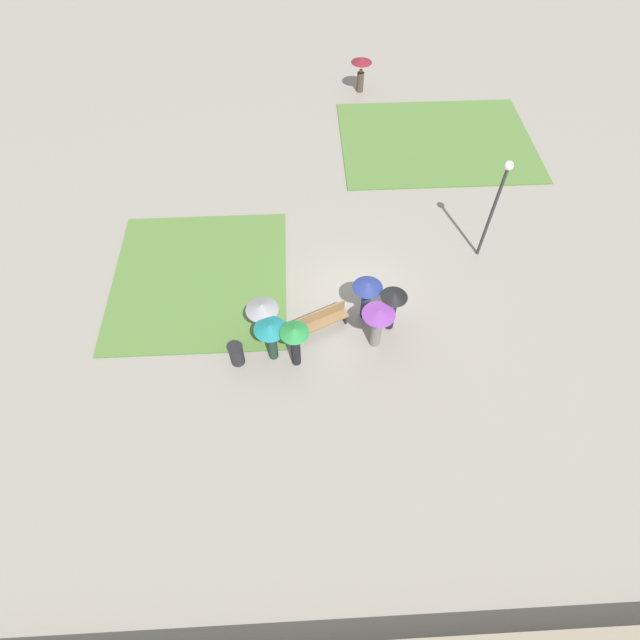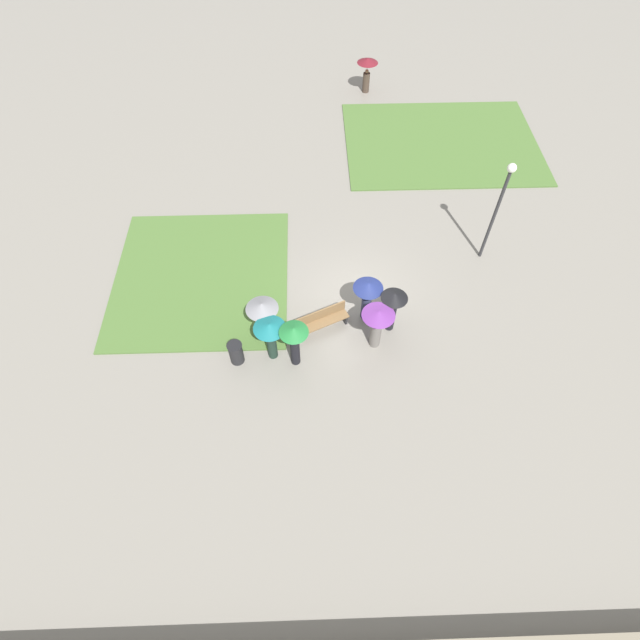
{
  "view_description": "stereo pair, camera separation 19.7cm",
  "coord_description": "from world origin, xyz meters",
  "px_view_note": "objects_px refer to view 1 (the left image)",
  "views": [
    {
      "loc": [
        -1.91,
        -11.43,
        14.47
      ],
      "look_at": [
        -1.41,
        -1.31,
        0.7
      ],
      "focal_mm": 28.0,
      "sensor_mm": 36.0,
      "label": 1
    },
    {
      "loc": [
        -1.72,
        -11.44,
        14.47
      ],
      "look_at": [
        -1.41,
        -1.31,
        0.7
      ],
      "focal_mm": 28.0,
      "sensor_mm": 36.0,
      "label": 2
    }
  ],
  "objects_px": {
    "crowd_person_navy": "(367,292)",
    "crowd_person_purple": "(378,321)",
    "trash_bin": "(237,354)",
    "crowd_person_grey": "(263,313)",
    "lamp_post": "(497,198)",
    "lone_walker_far_path": "(361,67)",
    "crowd_person_teal": "(271,334)",
    "park_bench": "(321,320)",
    "crowd_person_black": "(393,303)",
    "crowd_person_green": "(295,339)"
  },
  "relations": [
    {
      "from": "lamp_post",
      "to": "crowd_person_purple",
      "type": "xyz_separation_m",
      "value": [
        -4.6,
        -4.06,
        -1.51
      ]
    },
    {
      "from": "lone_walker_far_path",
      "to": "park_bench",
      "type": "bearing_deg",
      "value": -18.6
    },
    {
      "from": "crowd_person_black",
      "to": "crowd_person_teal",
      "type": "xyz_separation_m",
      "value": [
        -4.09,
        -1.06,
        -0.02
      ]
    },
    {
      "from": "crowd_person_teal",
      "to": "crowd_person_purple",
      "type": "height_order",
      "value": "crowd_person_purple"
    },
    {
      "from": "lamp_post",
      "to": "park_bench",
      "type": "bearing_deg",
      "value": -152.46
    },
    {
      "from": "lamp_post",
      "to": "lone_walker_far_path",
      "type": "distance_m",
      "value": 12.95
    },
    {
      "from": "trash_bin",
      "to": "crowd_person_grey",
      "type": "relative_size",
      "value": 0.5
    },
    {
      "from": "trash_bin",
      "to": "crowd_person_navy",
      "type": "xyz_separation_m",
      "value": [
        4.48,
        1.74,
        0.86
      ]
    },
    {
      "from": "park_bench",
      "to": "lone_walker_far_path",
      "type": "bearing_deg",
      "value": 54.78
    },
    {
      "from": "crowd_person_grey",
      "to": "crowd_person_teal",
      "type": "bearing_deg",
      "value": -55.53
    },
    {
      "from": "crowd_person_navy",
      "to": "crowd_person_purple",
      "type": "relative_size",
      "value": 0.99
    },
    {
      "from": "crowd_person_navy",
      "to": "lone_walker_far_path",
      "type": "bearing_deg",
      "value": -31.76
    },
    {
      "from": "park_bench",
      "to": "lone_walker_far_path",
      "type": "height_order",
      "value": "lone_walker_far_path"
    },
    {
      "from": "crowd_person_purple",
      "to": "lone_walker_far_path",
      "type": "bearing_deg",
      "value": -94.42
    },
    {
      "from": "lamp_post",
      "to": "trash_bin",
      "type": "height_order",
      "value": "lamp_post"
    },
    {
      "from": "crowd_person_grey",
      "to": "crowd_person_purple",
      "type": "height_order",
      "value": "crowd_person_purple"
    },
    {
      "from": "trash_bin",
      "to": "crowd_person_grey",
      "type": "distance_m",
      "value": 1.64
    },
    {
      "from": "crowd_person_navy",
      "to": "crowd_person_green",
      "type": "bearing_deg",
      "value": 99.65
    },
    {
      "from": "park_bench",
      "to": "lamp_post",
      "type": "distance_m",
      "value": 7.61
    },
    {
      "from": "crowd_person_purple",
      "to": "crowd_person_grey",
      "type": "bearing_deg",
      "value": -7.28
    },
    {
      "from": "crowd_person_black",
      "to": "crowd_person_green",
      "type": "height_order",
      "value": "crowd_person_green"
    },
    {
      "from": "park_bench",
      "to": "crowd_person_purple",
      "type": "relative_size",
      "value": 1.07
    },
    {
      "from": "crowd_person_teal",
      "to": "lone_walker_far_path",
      "type": "bearing_deg",
      "value": 38.19
    },
    {
      "from": "lamp_post",
      "to": "crowd_person_black",
      "type": "distance_m",
      "value": 5.45
    },
    {
      "from": "lone_walker_far_path",
      "to": "crowd_person_purple",
      "type": "bearing_deg",
      "value": -11.88
    },
    {
      "from": "crowd_person_purple",
      "to": "crowd_person_black",
      "type": "bearing_deg",
      "value": -131.65
    },
    {
      "from": "trash_bin",
      "to": "crowd_person_teal",
      "type": "distance_m",
      "value": 1.49
    },
    {
      "from": "crowd_person_teal",
      "to": "crowd_person_navy",
      "type": "relative_size",
      "value": 0.99
    },
    {
      "from": "lamp_post",
      "to": "lone_walker_far_path",
      "type": "bearing_deg",
      "value": 105.88
    },
    {
      "from": "lone_walker_far_path",
      "to": "crowd_person_green",
      "type": "bearing_deg",
      "value": -20.68
    },
    {
      "from": "trash_bin",
      "to": "crowd_person_purple",
      "type": "xyz_separation_m",
      "value": [
        4.7,
        0.54,
        0.82
      ]
    },
    {
      "from": "crowd_person_purple",
      "to": "lamp_post",
      "type": "bearing_deg",
      "value": -139.21
    },
    {
      "from": "park_bench",
      "to": "crowd_person_grey",
      "type": "distance_m",
      "value": 2.16
    },
    {
      "from": "lamp_post",
      "to": "crowd_person_black",
      "type": "xyz_separation_m",
      "value": [
        -4.01,
        -3.38,
        -1.45
      ]
    },
    {
      "from": "crowd_person_teal",
      "to": "crowd_person_purple",
      "type": "distance_m",
      "value": 3.52
    },
    {
      "from": "crowd_person_green",
      "to": "crowd_person_navy",
      "type": "distance_m",
      "value": 3.11
    },
    {
      "from": "crowd_person_navy",
      "to": "crowd_person_teal",
      "type": "bearing_deg",
      "value": 88.85
    },
    {
      "from": "crowd_person_black",
      "to": "crowd_person_teal",
      "type": "bearing_deg",
      "value": 140.71
    },
    {
      "from": "lone_walker_far_path",
      "to": "lamp_post",
      "type": "bearing_deg",
      "value": 7.78
    },
    {
      "from": "trash_bin",
      "to": "crowd_person_black",
      "type": "relative_size",
      "value": 0.48
    },
    {
      "from": "lone_walker_far_path",
      "to": "crowd_person_teal",
      "type": "bearing_deg",
      "value": -23.35
    },
    {
      "from": "crowd_person_black",
      "to": "crowd_person_navy",
      "type": "distance_m",
      "value": 0.97
    },
    {
      "from": "crowd_person_teal",
      "to": "crowd_person_navy",
      "type": "bearing_deg",
      "value": -10.85
    },
    {
      "from": "crowd_person_black",
      "to": "park_bench",
      "type": "bearing_deg",
      "value": 125.53
    },
    {
      "from": "park_bench",
      "to": "crowd_person_grey",
      "type": "xyz_separation_m",
      "value": [
        -1.94,
        -0.27,
        0.91
      ]
    },
    {
      "from": "crowd_person_black",
      "to": "crowd_person_green",
      "type": "relative_size",
      "value": 0.98
    },
    {
      "from": "trash_bin",
      "to": "lone_walker_far_path",
      "type": "distance_m",
      "value": 17.95
    },
    {
      "from": "crowd_person_grey",
      "to": "crowd_person_navy",
      "type": "bearing_deg",
      "value": 28.14
    },
    {
      "from": "trash_bin",
      "to": "crowd_person_teal",
      "type": "relative_size",
      "value": 0.51
    },
    {
      "from": "trash_bin",
      "to": "crowd_person_black",
      "type": "height_order",
      "value": "crowd_person_black"
    }
  ]
}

